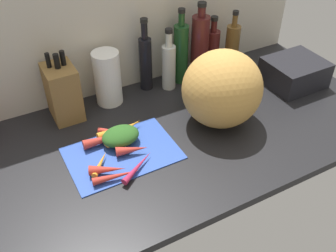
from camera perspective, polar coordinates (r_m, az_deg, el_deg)
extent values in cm
cube|color=black|center=(143.14, -0.29, -1.67)|extent=(170.00, 80.00, 3.00)
cube|color=beige|center=(156.59, -7.23, 15.41)|extent=(170.00, 3.00, 60.00)
cube|color=#2D51B7|center=(134.86, -6.76, -3.97)|extent=(37.66, 25.43, 0.80)
cone|color=#B2264C|center=(127.32, -4.47, -6.01)|extent=(14.66, 10.45, 2.21)
cone|color=orange|center=(140.29, -6.57, -0.80)|extent=(17.20, 9.82, 3.49)
cone|color=orange|center=(141.84, -7.12, -0.46)|extent=(17.48, 3.95, 3.04)
cone|color=red|center=(138.09, -8.93, -1.82)|extent=(17.56, 4.57, 3.48)
cone|color=red|center=(132.60, -5.36, -3.49)|extent=(11.42, 6.27, 3.45)
cone|color=red|center=(124.88, -7.64, -7.32)|extent=(15.52, 4.78, 2.53)
cone|color=red|center=(126.75, -8.94, -6.35)|extent=(12.02, 7.67, 3.36)
cone|color=orange|center=(129.97, -9.95, -5.49)|extent=(9.05, 10.27, 2.10)
cone|color=red|center=(141.53, -7.68, -0.87)|extent=(11.73, 9.57, 2.07)
ellipsoid|color=#2D6023|center=(136.76, -7.00, -1.47)|extent=(13.40, 10.31, 5.67)
ellipsoid|color=gold|center=(141.60, 7.97, 5.43)|extent=(29.74, 28.55, 28.74)
cube|color=olive|center=(150.18, -15.22, 4.77)|extent=(10.85, 14.12, 21.29)
cylinder|color=black|center=(144.63, -17.27, 9.22)|extent=(1.68, 1.68, 5.50)
cylinder|color=black|center=(143.25, -16.09, 9.17)|extent=(2.08, 2.08, 5.50)
cylinder|color=black|center=(144.80, -15.26, 9.66)|extent=(1.88, 1.88, 5.50)
cylinder|color=white|center=(154.64, -8.91, 7.00)|extent=(10.59, 10.59, 22.12)
cylinder|color=black|center=(161.82, -3.31, 9.07)|extent=(5.28, 5.28, 22.64)
cylinder|color=black|center=(155.05, -3.51, 13.82)|extent=(2.59, 2.59, 6.92)
cylinder|color=black|center=(153.30, -3.58, 15.26)|extent=(2.98, 2.98, 1.60)
cylinder|color=silver|center=(162.69, 0.11, 8.62)|extent=(5.72, 5.72, 19.23)
cylinder|color=silver|center=(156.74, 0.12, 12.61)|extent=(2.68, 2.68, 6.00)
cylinder|color=black|center=(155.10, 0.12, 13.87)|extent=(3.08, 3.08, 1.60)
cylinder|color=#19421E|center=(165.95, 1.89, 10.50)|extent=(6.29, 6.29, 25.57)
cylinder|color=#19421E|center=(159.17, 2.01, 15.44)|extent=(2.55, 2.55, 5.57)
cylinder|color=black|center=(157.79, 2.03, 16.64)|extent=(2.93, 2.93, 1.60)
cylinder|color=#471919|center=(167.84, 4.68, 11.28)|extent=(7.56, 7.56, 28.40)
cylinder|color=#471919|center=(160.97, 4.99, 16.45)|extent=(3.20, 3.20, 4.34)
cylinder|color=black|center=(159.87, 5.05, 17.44)|extent=(3.68, 3.68, 1.60)
cylinder|color=#471919|center=(174.53, 6.48, 10.72)|extent=(6.13, 6.13, 19.89)
cylinder|color=#471919|center=(169.08, 6.79, 14.44)|extent=(2.65, 2.65, 5.01)
cylinder|color=black|center=(167.76, 6.88, 15.47)|extent=(3.05, 3.05, 1.60)
cylinder|color=brown|center=(177.20, 9.37, 11.15)|extent=(6.18, 6.18, 21.26)
cylinder|color=brown|center=(171.57, 9.84, 15.07)|extent=(2.30, 2.30, 5.26)
cylinder|color=black|center=(170.25, 9.97, 16.12)|extent=(2.64, 2.64, 1.60)
cube|color=black|center=(175.80, 18.12, 7.52)|extent=(23.49, 20.47, 11.10)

